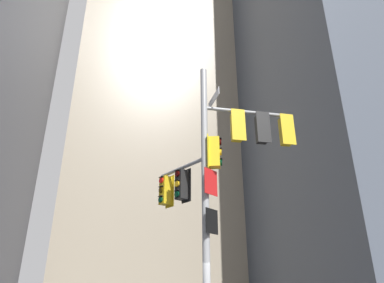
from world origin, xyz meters
The scene contains 3 objects.
building_tower_right centered at (16.94, 11.56, 20.45)m, with size 17.65×17.65×40.90m, color #4C5460.
building_mid_block centered at (1.95, 22.85, 21.77)m, with size 15.47×15.47×43.54m, color tan.
signal_pole_assembly centered at (0.54, 0.27, 5.50)m, with size 4.32×2.91×8.98m.
Camera 1 is at (-3.20, -9.88, 1.80)m, focal length 32.63 mm.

